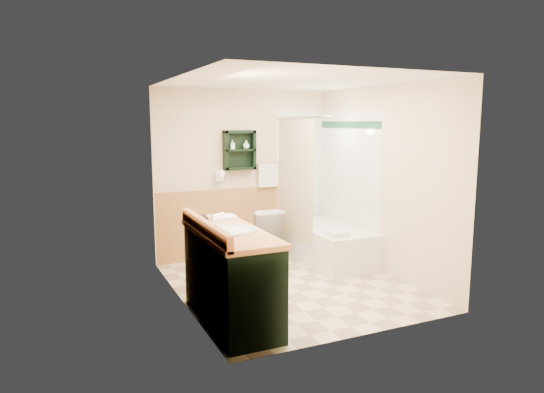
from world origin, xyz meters
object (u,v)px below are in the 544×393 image
Objects in this scene: hair_dryer at (219,176)px; vanity at (231,277)px; wall_shelf at (239,150)px; soap_bottle_b at (246,145)px; soap_bottle_a at (232,147)px; vanity_book at (195,210)px; toilet at (261,233)px; bathtub at (328,244)px.

hair_dryer is 2.34m from vanity.
wall_shelf reaches higher than soap_bottle_b.
soap_bottle_a is 1.09× the size of soap_bottle_b.
vanity_book is (-1.06, -1.44, -0.53)m from wall_shelf.
hair_dryer reaches higher than vanity_book.
vanity_book is at bearing -117.38° from hair_dryer.
toilet is at bearing 34.34° from vanity_book.
vanity is 1.92× the size of toilet.
soap_bottle_b is at bearing -2.87° from wall_shelf.
wall_shelf reaches higher than hair_dryer.
vanity_book is at bearing 103.94° from vanity.
soap_bottle_a is at bearing 69.44° from vanity.
wall_shelf reaches higher than vanity_book.
hair_dryer is 1.13× the size of vanity_book.
toilet is at bearing -38.83° from wall_shelf.
vanity_book is at bearing -126.31° from wall_shelf.
toilet is (-0.78, 0.54, 0.12)m from bathtub.
soap_bottle_b is at bearing 0.00° from soap_bottle_a.
hair_dryer is 0.32× the size of toilet.
vanity is 2.52m from soap_bottle_a.
vanity_book is 1.82m from soap_bottle_a.
wall_shelf is 0.37× the size of bathtub.
wall_shelf is 0.12m from soap_bottle_b.
wall_shelf is at bearing 44.33° from vanity_book.
soap_bottle_a is 0.21m from soap_bottle_b.
wall_shelf is at bearing 66.99° from vanity.
toilet is 1.29m from soap_bottle_a.
vanity_book is (-0.17, 0.66, 0.56)m from vanity.
vanity is 0.89m from vanity_book.
vanity is 2.60m from soap_bottle_b.
soap_bottle_a is (0.19, -0.03, 0.39)m from hair_dryer.
vanity_book is (-0.76, -1.47, -0.18)m from hair_dryer.
toilet is at bearing -52.99° from soap_bottle_b.
soap_bottle_a is at bearing 146.96° from bathtub.
soap_bottle_b reaches higher than toilet.
soap_bottle_b is (-0.14, 0.19, 1.24)m from toilet.
vanity is at bearing -85.42° from vanity_book.
hair_dryer is 0.17× the size of vanity.
soap_bottle_b is (0.99, 2.10, 1.15)m from vanity.
hair_dryer is 0.16× the size of bathtub.
vanity is 2.23m from toilet.
bathtub is 11.65× the size of soap_bottle_a.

